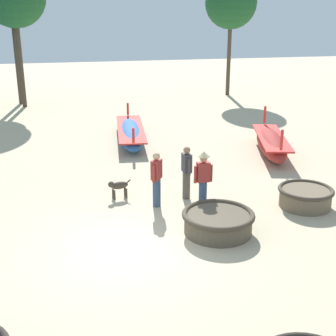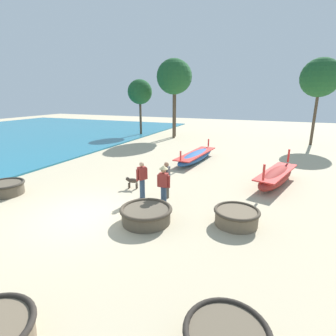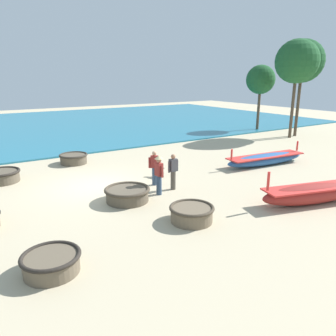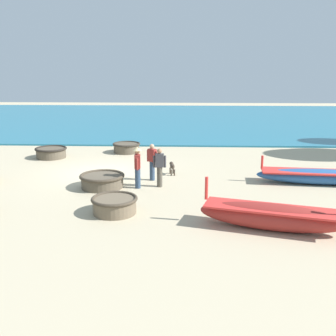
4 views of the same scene
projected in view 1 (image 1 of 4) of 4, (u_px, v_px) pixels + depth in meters
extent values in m
plane|color=#BCAD8C|center=(126.00, 249.00, 10.79)|extent=(80.00, 80.00, 0.00)
cylinder|color=brown|center=(305.00, 198.00, 13.04)|extent=(1.42, 1.42, 0.49)
torus|color=#42382B|center=(306.00, 190.00, 12.96)|extent=(1.53, 1.53, 0.11)
cylinder|color=brown|center=(218.00, 223.00, 11.52)|extent=(1.67, 1.67, 0.48)
torus|color=#42382B|center=(218.00, 215.00, 11.44)|extent=(1.80, 1.80, 0.13)
ellipsoid|color=#285693|center=(131.00, 133.00, 19.55)|extent=(1.52, 5.26, 0.62)
cube|color=red|center=(130.00, 129.00, 19.48)|extent=(1.52, 4.85, 0.06)
cylinder|color=red|center=(128.00, 109.00, 21.61)|extent=(0.10, 0.10, 0.56)
cylinder|color=red|center=(133.00, 135.00, 17.13)|extent=(0.10, 0.10, 0.56)
ellipsoid|color=maroon|center=(271.00, 144.00, 17.72)|extent=(2.05, 4.37, 0.79)
cube|color=red|center=(272.00, 137.00, 17.64)|extent=(1.99, 4.05, 0.06)
cylinder|color=red|center=(265.00, 115.00, 19.35)|extent=(0.10, 0.10, 0.71)
cylinder|color=red|center=(282.00, 140.00, 15.63)|extent=(0.10, 0.10, 0.71)
cylinder|color=#2D425B|center=(203.00, 195.00, 12.80)|extent=(0.22, 0.22, 0.82)
cube|color=maroon|center=(203.00, 172.00, 12.58)|extent=(0.35, 0.24, 0.54)
sphere|color=#A37556|center=(204.00, 159.00, 12.46)|extent=(0.20, 0.20, 0.20)
cylinder|color=maroon|center=(196.00, 174.00, 12.54)|extent=(0.09, 0.09, 0.48)
cylinder|color=maroon|center=(211.00, 173.00, 12.65)|extent=(0.09, 0.09, 0.48)
cone|color=#D1BC84|center=(204.00, 154.00, 12.41)|extent=(0.36, 0.36, 0.14)
cylinder|color=#2D425B|center=(157.00, 192.00, 13.00)|extent=(0.22, 0.22, 0.82)
cube|color=maroon|center=(156.00, 169.00, 12.78)|extent=(0.37, 0.40, 0.54)
sphere|color=tan|center=(156.00, 156.00, 12.65)|extent=(0.20, 0.20, 0.20)
cylinder|color=maroon|center=(154.00, 174.00, 12.60)|extent=(0.09, 0.09, 0.48)
cylinder|color=maroon|center=(159.00, 169.00, 12.99)|extent=(0.09, 0.09, 0.48)
cylinder|color=#4C473D|center=(186.00, 185.00, 13.54)|extent=(0.22, 0.22, 0.82)
cube|color=#3D3D42|center=(187.00, 163.00, 13.32)|extent=(0.24, 0.35, 0.54)
sphere|color=#A37556|center=(187.00, 150.00, 13.20)|extent=(0.20, 0.20, 0.20)
cylinder|color=#3D3D42|center=(184.00, 162.00, 13.54)|extent=(0.09, 0.09, 0.48)
cylinder|color=#3D3D42|center=(189.00, 167.00, 13.14)|extent=(0.09, 0.09, 0.48)
ellipsoid|color=#3D3328|center=(119.00, 185.00, 13.58)|extent=(0.55, 0.29, 0.22)
sphere|color=#3D3328|center=(111.00, 184.00, 13.46)|extent=(0.18, 0.18, 0.18)
cylinder|color=#3D3328|center=(127.00, 182.00, 13.65)|extent=(0.21, 0.08, 0.16)
cylinder|color=#3D3328|center=(114.00, 195.00, 13.53)|extent=(0.06, 0.06, 0.28)
cylinder|color=#3D3328|center=(113.00, 193.00, 13.65)|extent=(0.06, 0.06, 0.28)
cylinder|color=#3D3328|center=(126.00, 193.00, 13.67)|extent=(0.06, 0.06, 0.28)
cylinder|color=#3D3328|center=(125.00, 192.00, 13.79)|extent=(0.06, 0.06, 0.28)
cylinder|color=#4C3D2D|center=(21.00, 64.00, 25.55)|extent=(0.24, 0.24, 4.72)
cylinder|color=#4C3D2D|center=(229.00, 59.00, 29.21)|extent=(0.24, 0.24, 4.48)
sphere|color=#1E5128|center=(231.00, 2.00, 28.12)|extent=(3.14, 3.14, 3.14)
cylinder|color=#4C3D2D|center=(17.00, 62.00, 26.43)|extent=(0.24, 0.24, 4.76)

